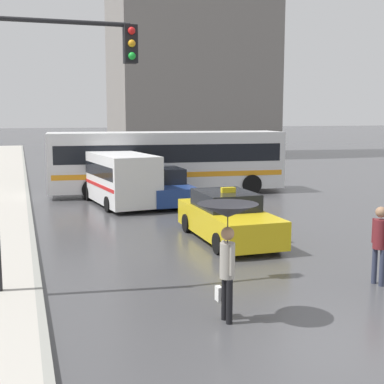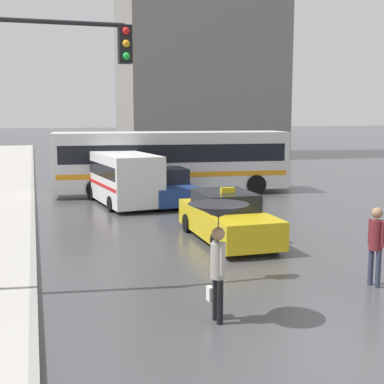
% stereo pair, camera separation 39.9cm
% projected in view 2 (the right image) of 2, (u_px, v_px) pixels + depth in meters
% --- Properties ---
extents(ground_plane, '(300.00, 300.00, 0.00)m').
position_uv_depth(ground_plane, '(324.00, 352.00, 8.73)').
color(ground_plane, '#424244').
extents(taxi, '(1.91, 4.76, 1.64)m').
position_uv_depth(taxi, '(227.00, 218.00, 16.43)').
color(taxi, gold).
rests_on(taxi, ground_plane).
extents(sedan_red, '(1.91, 4.48, 1.54)m').
position_uv_depth(sedan_red, '(167.00, 187.00, 23.28)').
color(sedan_red, navy).
rests_on(sedan_red, ground_plane).
extents(ambulance_van, '(2.68, 5.60, 2.21)m').
position_uv_depth(ambulance_van, '(122.00, 176.00, 22.98)').
color(ambulance_van, silver).
rests_on(ambulance_van, ground_plane).
extents(city_bus, '(11.42, 3.45, 3.00)m').
position_uv_depth(city_bus, '(171.00, 159.00, 26.00)').
color(city_bus, silver).
rests_on(city_bus, ground_plane).
extents(pedestrian_with_umbrella, '(1.12, 1.12, 2.24)m').
position_uv_depth(pedestrian_with_umbrella, '(218.00, 225.00, 9.74)').
color(pedestrian_with_umbrella, black).
rests_on(pedestrian_with_umbrella, ground_plane).
extents(pedestrian_man, '(0.35, 0.46, 1.81)m').
position_uv_depth(pedestrian_man, '(376.00, 240.00, 11.94)').
color(pedestrian_man, '#2D3347').
rests_on(pedestrian_man, ground_plane).
extents(traffic_light, '(3.11, 0.38, 6.04)m').
position_uv_depth(traffic_light, '(44.00, 100.00, 11.16)').
color(traffic_light, black).
rests_on(traffic_light, ground_plane).
extents(building_tower_near, '(14.04, 9.57, 23.97)m').
position_uv_depth(building_tower_near, '(199.00, 23.00, 48.31)').
color(building_tower_near, gray).
rests_on(building_tower_near, ground_plane).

